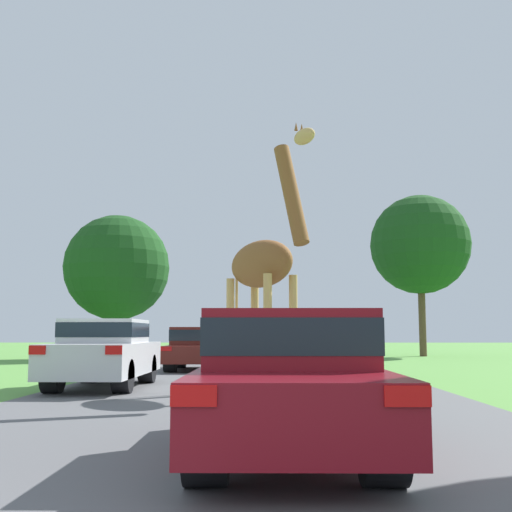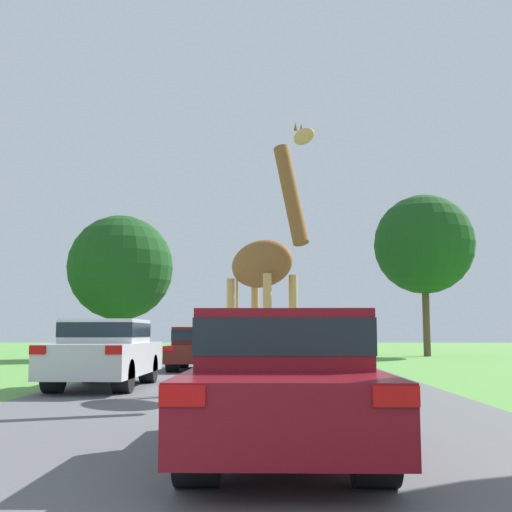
{
  "view_description": "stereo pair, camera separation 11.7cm",
  "coord_description": "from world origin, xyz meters",
  "px_view_note": "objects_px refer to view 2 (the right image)",
  "views": [
    {
      "loc": [
        0.39,
        -1.15,
        1.2
      ],
      "look_at": [
        0.24,
        11.67,
        2.74
      ],
      "focal_mm": 45.0,
      "sensor_mm": 36.0,
      "label": 1
    },
    {
      "loc": [
        0.51,
        -1.15,
        1.2
      ],
      "look_at": [
        0.24,
        11.67,
        2.74
      ],
      "focal_mm": 45.0,
      "sensor_mm": 36.0,
      "label": 2
    }
  ],
  "objects_px": {
    "car_queue_right": "(298,343)",
    "car_far_ahead": "(106,351)",
    "car_queue_left": "(201,347)",
    "tree_left_edge": "(424,245)",
    "car_lead_maroon": "(282,378)",
    "tree_centre_back": "(121,268)",
    "car_verge_right": "(323,349)",
    "giraffe_near_road": "(265,265)"
  },
  "relations": [
    {
      "from": "car_queue_left",
      "to": "car_verge_right",
      "type": "bearing_deg",
      "value": -41.61
    },
    {
      "from": "car_queue_left",
      "to": "tree_centre_back",
      "type": "relative_size",
      "value": 0.59
    },
    {
      "from": "tree_left_edge",
      "to": "tree_centre_back",
      "type": "height_order",
      "value": "tree_left_edge"
    },
    {
      "from": "giraffe_near_road",
      "to": "car_far_ahead",
      "type": "relative_size",
      "value": 1.14
    },
    {
      "from": "car_far_ahead",
      "to": "tree_left_edge",
      "type": "xyz_separation_m",
      "value": [
        11.81,
        19.3,
        5.03
      ]
    },
    {
      "from": "car_queue_right",
      "to": "car_far_ahead",
      "type": "height_order",
      "value": "car_far_ahead"
    },
    {
      "from": "car_queue_right",
      "to": "car_far_ahead",
      "type": "relative_size",
      "value": 0.9
    },
    {
      "from": "tree_centre_back",
      "to": "tree_left_edge",
      "type": "bearing_deg",
      "value": 13.53
    },
    {
      "from": "giraffe_near_road",
      "to": "car_queue_right",
      "type": "bearing_deg",
      "value": -128.33
    },
    {
      "from": "tree_left_edge",
      "to": "car_far_ahead",
      "type": "bearing_deg",
      "value": -121.46
    },
    {
      "from": "car_queue_right",
      "to": "car_queue_left",
      "type": "height_order",
      "value": "car_queue_right"
    },
    {
      "from": "giraffe_near_road",
      "to": "tree_left_edge",
      "type": "xyz_separation_m",
      "value": [
        8.26,
        20.94,
        3.29
      ]
    },
    {
      "from": "car_queue_left",
      "to": "tree_left_edge",
      "type": "height_order",
      "value": "tree_left_edge"
    },
    {
      "from": "car_lead_maroon",
      "to": "tree_centre_back",
      "type": "distance_m",
      "value": 24.8
    },
    {
      "from": "car_lead_maroon",
      "to": "tree_left_edge",
      "type": "height_order",
      "value": "tree_left_edge"
    },
    {
      "from": "car_far_ahead",
      "to": "car_queue_left",
      "type": "bearing_deg",
      "value": 78.48
    },
    {
      "from": "car_verge_right",
      "to": "car_queue_left",
      "type": "bearing_deg",
      "value": 138.39
    },
    {
      "from": "giraffe_near_road",
      "to": "car_queue_left",
      "type": "relative_size",
      "value": 1.3
    },
    {
      "from": "car_queue_left",
      "to": "car_verge_right",
      "type": "height_order",
      "value": "car_verge_right"
    },
    {
      "from": "tree_centre_back",
      "to": "car_lead_maroon",
      "type": "bearing_deg",
      "value": -73.05
    },
    {
      "from": "car_queue_right",
      "to": "tree_centre_back",
      "type": "height_order",
      "value": "tree_centre_back"
    },
    {
      "from": "car_lead_maroon",
      "to": "tree_left_edge",
      "type": "bearing_deg",
      "value": 73.51
    },
    {
      "from": "car_queue_left",
      "to": "tree_left_edge",
      "type": "bearing_deg",
      "value": 50.09
    },
    {
      "from": "giraffe_near_road",
      "to": "car_queue_right",
      "type": "xyz_separation_m",
      "value": [
        1.38,
        16.66,
        -1.79
      ]
    },
    {
      "from": "car_lead_maroon",
      "to": "giraffe_near_road",
      "type": "bearing_deg",
      "value": 92.05
    },
    {
      "from": "car_queue_right",
      "to": "car_far_ahead",
      "type": "distance_m",
      "value": 15.82
    },
    {
      "from": "tree_left_edge",
      "to": "car_lead_maroon",
      "type": "bearing_deg",
      "value": -106.49
    },
    {
      "from": "car_lead_maroon",
      "to": "car_queue_left",
      "type": "bearing_deg",
      "value": 99.19
    },
    {
      "from": "car_queue_left",
      "to": "tree_left_edge",
      "type": "distance_m",
      "value": 17.01
    },
    {
      "from": "tree_left_edge",
      "to": "car_verge_right",
      "type": "bearing_deg",
      "value": -113.04
    },
    {
      "from": "car_queue_right",
      "to": "tree_centre_back",
      "type": "bearing_deg",
      "value": 175.77
    },
    {
      "from": "car_queue_right",
      "to": "car_verge_right",
      "type": "height_order",
      "value": "car_verge_right"
    },
    {
      "from": "giraffe_near_road",
      "to": "car_lead_maroon",
      "type": "xyz_separation_m",
      "value": [
        0.22,
        -6.2,
        -1.78
      ]
    },
    {
      "from": "car_lead_maroon",
      "to": "car_queue_left",
      "type": "xyz_separation_m",
      "value": [
        -2.38,
        14.69,
        -0.02
      ]
    },
    {
      "from": "car_lead_maroon",
      "to": "car_queue_right",
      "type": "relative_size",
      "value": 1.06
    },
    {
      "from": "car_lead_maroon",
      "to": "tree_left_edge",
      "type": "relative_size",
      "value": 0.51
    },
    {
      "from": "car_lead_maroon",
      "to": "tree_centre_back",
      "type": "relative_size",
      "value": 0.64
    },
    {
      "from": "car_lead_maroon",
      "to": "tree_centre_back",
      "type": "height_order",
      "value": "tree_centre_back"
    },
    {
      "from": "car_far_ahead",
      "to": "tree_centre_back",
      "type": "distance_m",
      "value": 16.37
    },
    {
      "from": "giraffe_near_road",
      "to": "car_lead_maroon",
      "type": "height_order",
      "value": "giraffe_near_road"
    },
    {
      "from": "car_lead_maroon",
      "to": "car_queue_left",
      "type": "distance_m",
      "value": 14.88
    },
    {
      "from": "car_lead_maroon",
      "to": "car_verge_right",
      "type": "relative_size",
      "value": 1.07
    }
  ]
}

